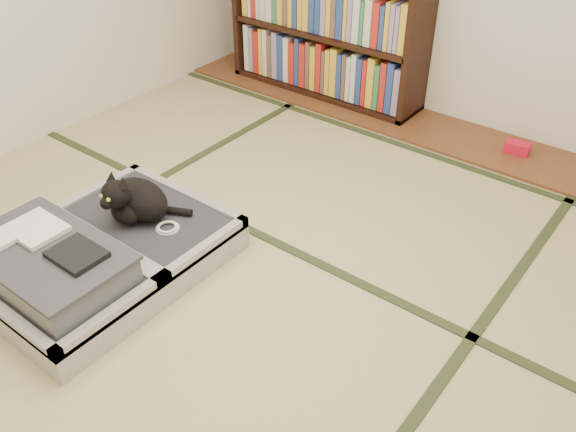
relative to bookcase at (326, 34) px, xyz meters
The scene contains 9 objects.
floor 2.31m from the bookcase, 65.68° to the right, with size 4.50×4.50×0.00m, color tan.
wood_strip 1.04m from the bookcase, ahead, with size 4.00×0.50×0.02m, color brown.
red_item 1.56m from the bookcase, ahead, with size 0.15×0.09×0.07m, color red.
tatami_borders 1.88m from the bookcase, 59.29° to the right, with size 4.00×4.50×0.01m.
bookcase is the anchor object (origin of this frame).
suitcase 2.43m from the bookcase, 81.48° to the right, with size 0.84×1.12×0.33m.
cat 2.13m from the bookcase, 80.85° to the right, with size 0.37×0.38×0.30m.
cable_coil 2.15m from the bookcase, 75.91° to the right, with size 0.12×0.12×0.03m.
hanger 1.96m from the bookcase, 76.32° to the right, with size 0.38×0.23×0.01m.
Camera 1 is at (1.48, -1.50, 1.93)m, focal length 38.00 mm.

